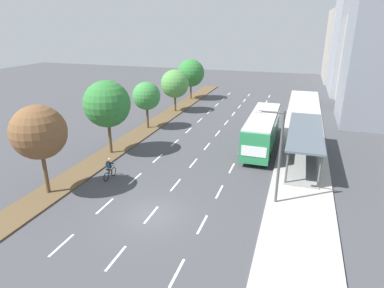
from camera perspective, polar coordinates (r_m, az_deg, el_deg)
ground_plane at (r=22.22m, az=-7.09°, el=-12.09°), size 140.00×140.00×0.00m
median_strip at (r=42.11m, az=-5.86°, el=3.93°), size 2.60×52.00×0.12m
sidewalk_right at (r=38.67m, az=18.67°, el=1.47°), size 4.50×52.00×0.15m
lane_divider_left at (r=38.53m, az=-0.60°, el=2.39°), size 0.14×46.71×0.01m
lane_divider_center at (r=37.60m, az=4.46°, el=1.87°), size 0.14×46.71×0.01m
lane_divider_right at (r=36.97m, az=9.73°, el=1.31°), size 0.14×46.71×0.01m
bus_shelter at (r=30.96m, az=19.38°, el=0.30°), size 2.90×11.64×2.86m
bus at (r=33.30m, az=12.08°, el=2.76°), size 2.54×11.29×3.37m
cyclist at (r=27.27m, az=-14.12°, el=-4.27°), size 0.46×1.82×1.71m
median_tree_nearest at (r=24.97m, az=-25.02°, el=1.83°), size 3.80×3.80×6.54m
median_tree_second at (r=31.19m, az=-14.52°, el=6.72°), size 4.30×4.30×6.91m
median_tree_third at (r=38.57m, az=-7.90°, el=8.23°), size 3.23×3.23×5.42m
median_tree_fourth at (r=45.99m, az=-2.99°, el=10.37°), size 3.86×3.86×5.77m
median_tree_fifth at (r=53.88m, az=-0.21°, el=12.19°), size 4.33×4.33×6.32m
streetlight at (r=22.36m, az=14.59°, el=-1.23°), size 1.91×0.24×6.50m
building_near_right at (r=45.45m, az=30.33°, el=16.36°), size 7.21×8.69×21.61m
building_mid_right at (r=61.19m, az=27.13°, el=13.15°), size 6.21×10.57×13.04m
building_far_right at (r=66.65m, az=27.57°, el=16.56°), size 9.10×15.61×20.08m
building_tall_right at (r=79.56m, az=24.80°, el=15.19°), size 6.79×15.41×14.47m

